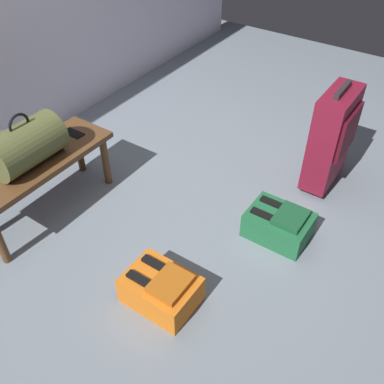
{
  "coord_description": "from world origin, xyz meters",
  "views": [
    {
      "loc": [
        -1.61,
        -1.15,
        1.99
      ],
      "look_at": [
        0.04,
        -0.03,
        0.25
      ],
      "focal_mm": 40.6,
      "sensor_mm": 36.0,
      "label": 1
    }
  ],
  "objects_px": {
    "suitcase_upright_burgundy": "(332,138)",
    "backpack_green": "(279,224)",
    "cell_phone": "(73,133)",
    "backpack_orange": "(161,289)",
    "bench": "(37,169)",
    "duffel_bag_olive": "(25,145)"
  },
  "relations": [
    {
      "from": "duffel_bag_olive",
      "to": "backpack_orange",
      "type": "relative_size",
      "value": 1.16
    },
    {
      "from": "bench",
      "to": "cell_phone",
      "type": "distance_m",
      "value": 0.35
    },
    {
      "from": "backpack_orange",
      "to": "duffel_bag_olive",
      "type": "bearing_deg",
      "value": 83.8
    },
    {
      "from": "bench",
      "to": "backpack_green",
      "type": "bearing_deg",
      "value": -64.6
    },
    {
      "from": "suitcase_upright_burgundy",
      "to": "cell_phone",
      "type": "bearing_deg",
      "value": 123.71
    },
    {
      "from": "cell_phone",
      "to": "backpack_orange",
      "type": "xyz_separation_m",
      "value": [
        -0.49,
        -1.08,
        -0.32
      ]
    },
    {
      "from": "cell_phone",
      "to": "suitcase_upright_burgundy",
      "type": "bearing_deg",
      "value": -56.29
    },
    {
      "from": "duffel_bag_olive",
      "to": "suitcase_upright_burgundy",
      "type": "xyz_separation_m",
      "value": [
        1.31,
        -1.39,
        -0.16
      ]
    },
    {
      "from": "suitcase_upright_burgundy",
      "to": "backpack_orange",
      "type": "xyz_separation_m",
      "value": [
        -1.43,
        0.34,
        -0.29
      ]
    },
    {
      "from": "backpack_orange",
      "to": "bench",
      "type": "bearing_deg",
      "value": 82.11
    },
    {
      "from": "backpack_green",
      "to": "suitcase_upright_burgundy",
      "type": "bearing_deg",
      "value": -2.91
    },
    {
      "from": "bench",
      "to": "backpack_green",
      "type": "relative_size",
      "value": 2.63
    },
    {
      "from": "bench",
      "to": "backpack_orange",
      "type": "bearing_deg",
      "value": -97.89
    },
    {
      "from": "duffel_bag_olive",
      "to": "backpack_orange",
      "type": "distance_m",
      "value": 1.15
    },
    {
      "from": "backpack_orange",
      "to": "backpack_green",
      "type": "distance_m",
      "value": 0.85
    },
    {
      "from": "cell_phone",
      "to": "backpack_green",
      "type": "distance_m",
      "value": 1.45
    },
    {
      "from": "duffel_bag_olive",
      "to": "backpack_green",
      "type": "distance_m",
      "value": 1.58
    },
    {
      "from": "suitcase_upright_burgundy",
      "to": "backpack_green",
      "type": "xyz_separation_m",
      "value": [
        -0.64,
        0.03,
        -0.29
      ]
    },
    {
      "from": "backpack_green",
      "to": "cell_phone",
      "type": "bearing_deg",
      "value": 102.48
    },
    {
      "from": "bench",
      "to": "backpack_orange",
      "type": "xyz_separation_m",
      "value": [
        -0.15,
        -1.05,
        -0.25
      ]
    },
    {
      "from": "suitcase_upright_burgundy",
      "to": "backpack_orange",
      "type": "relative_size",
      "value": 1.98
    },
    {
      "from": "duffel_bag_olive",
      "to": "cell_phone",
      "type": "xyz_separation_m",
      "value": [
        0.37,
        0.02,
        -0.13
      ]
    }
  ]
}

